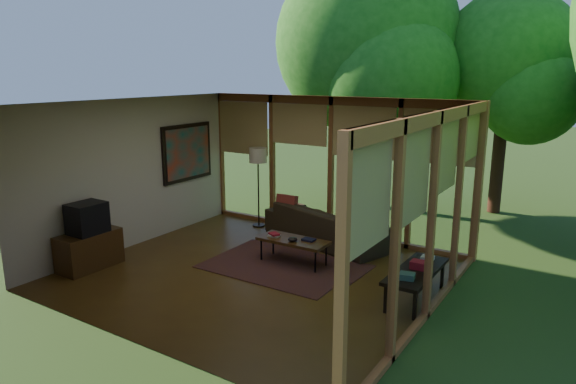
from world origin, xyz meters
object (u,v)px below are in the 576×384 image
Objects in this scene: side_console at (412,272)px; sofa at (321,224)px; floor_lamp at (258,160)px; media_cabinet at (89,250)px; coffee_table at (293,241)px; television at (87,218)px.

sofa is at bearing 146.28° from side_console.
floor_lamp is 4.36m from side_console.
side_console is at bearing 19.10° from media_cabinet.
sofa is at bearing 97.76° from coffee_table.
sofa is at bearing 51.82° from media_cabinet.
sofa is 2.31× the size of media_cabinet.
sofa is 1.29m from coffee_table.
side_console is (2.32, -1.55, 0.07)m from sofa.
floor_lamp is (0.98, 3.39, 1.11)m from media_cabinet.
coffee_table is (2.72, 1.96, 0.09)m from media_cabinet.
television reaches higher than media_cabinet.
coffee_table is at bearing 172.68° from side_console.
coffee_table is (1.74, -1.43, -1.01)m from floor_lamp.
television is 0.46× the size of coffee_table.
coffee_table is at bearing 114.52° from sofa.
television is at bearing -160.83° from side_console.
television is 0.39× the size of side_console.
media_cabinet reaches higher than coffee_table.
coffee_table is at bearing 36.02° from television.
television reaches higher than sofa.
media_cabinet is (-2.55, -3.24, -0.04)m from sofa.
television is 0.33× the size of floor_lamp.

